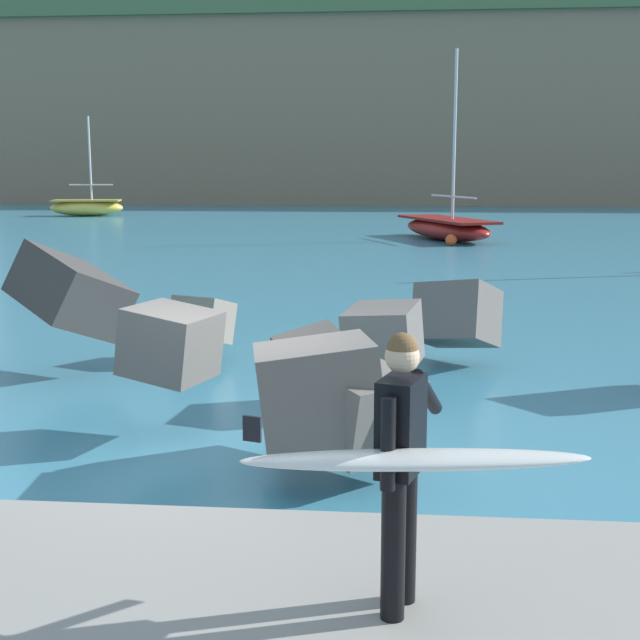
{
  "coord_description": "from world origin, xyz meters",
  "views": [
    {
      "loc": [
        1.65,
        -8.41,
        2.99
      ],
      "look_at": [
        0.84,
        0.5,
        1.4
      ],
      "focal_mm": 48.74,
      "sensor_mm": 36.0,
      "label": 1
    }
  ],
  "objects_px": {
    "surfer_with_board": "(401,457)",
    "station_building_west": "(399,6)",
    "boat_mid_left": "(447,227)",
    "boat_near_right": "(87,207)",
    "mooring_buoy_inner": "(451,240)",
    "station_building_central": "(490,19)"
  },
  "relations": [
    {
      "from": "mooring_buoy_inner",
      "to": "station_building_west",
      "type": "xyz_separation_m",
      "value": [
        -2.37,
        54.24,
        17.81
      ]
    },
    {
      "from": "boat_near_right",
      "to": "boat_mid_left",
      "type": "bearing_deg",
      "value": -36.28
    },
    {
      "from": "surfer_with_board",
      "to": "station_building_west",
      "type": "relative_size",
      "value": 0.29
    },
    {
      "from": "surfer_with_board",
      "to": "station_building_central",
      "type": "xyz_separation_m",
      "value": [
        8.59,
        86.21,
        16.04
      ]
    },
    {
      "from": "station_building_west",
      "to": "station_building_central",
      "type": "height_order",
      "value": "station_building_west"
    },
    {
      "from": "surfer_with_board",
      "to": "station_building_central",
      "type": "bearing_deg",
      "value": 84.31
    },
    {
      "from": "mooring_buoy_inner",
      "to": "boat_mid_left",
      "type": "bearing_deg",
      "value": 90.52
    },
    {
      "from": "surfer_with_board",
      "to": "boat_near_right",
      "type": "xyz_separation_m",
      "value": [
        -18.82,
        46.16,
        -0.73
      ]
    },
    {
      "from": "mooring_buoy_inner",
      "to": "station_building_west",
      "type": "relative_size",
      "value": 0.06
    },
    {
      "from": "surfer_with_board",
      "to": "boat_mid_left",
      "type": "distance_m",
      "value": 31.01
    },
    {
      "from": "surfer_with_board",
      "to": "station_building_west",
      "type": "distance_m",
      "value": 84.09
    },
    {
      "from": "station_building_west",
      "to": "mooring_buoy_inner",
      "type": "bearing_deg",
      "value": -87.5
    },
    {
      "from": "boat_mid_left",
      "to": "surfer_with_board",
      "type": "bearing_deg",
      "value": -93.53
    },
    {
      "from": "mooring_buoy_inner",
      "to": "station_building_west",
      "type": "bearing_deg",
      "value": 92.5
    },
    {
      "from": "boat_mid_left",
      "to": "station_building_west",
      "type": "relative_size",
      "value": 1.04
    },
    {
      "from": "boat_near_right",
      "to": "station_building_west",
      "type": "bearing_deg",
      "value": 63.1
    },
    {
      "from": "boat_mid_left",
      "to": "boat_near_right",
      "type": "bearing_deg",
      "value": 143.72
    },
    {
      "from": "station_building_west",
      "to": "station_building_central",
      "type": "bearing_deg",
      "value": 22.87
    },
    {
      "from": "boat_near_right",
      "to": "station_building_central",
      "type": "height_order",
      "value": "station_building_central"
    },
    {
      "from": "surfer_with_board",
      "to": "boat_near_right",
      "type": "height_order",
      "value": "boat_near_right"
    },
    {
      "from": "boat_near_right",
      "to": "station_building_west",
      "type": "height_order",
      "value": "station_building_west"
    },
    {
      "from": "station_building_central",
      "to": "station_building_west",
      "type": "bearing_deg",
      "value": -157.13
    }
  ]
}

